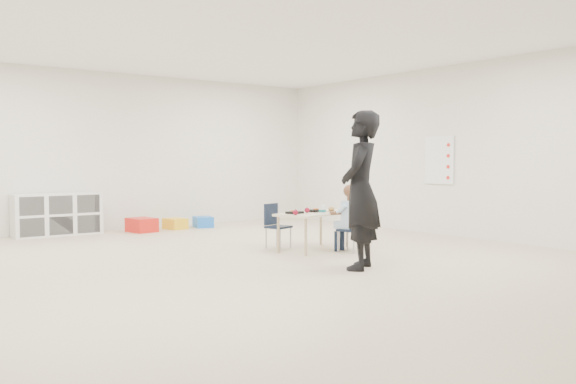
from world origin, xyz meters
TOP-DOWN VIEW (x-y plane):
  - room at (0.00, 0.00)m, footprint 9.00×9.02m
  - table at (1.17, 0.47)m, footprint 1.26×0.87m
  - chair_near at (1.46, 0.03)m, footprint 0.37×0.36m
  - chair_far at (0.89, 0.91)m, footprint 0.37×0.36m
  - child at (1.46, 0.03)m, footprint 0.52×0.52m
  - lunch_tray_near at (1.25, 0.54)m, footprint 0.26×0.22m
  - lunch_tray_far at (0.85, 0.48)m, footprint 0.26×0.22m
  - milk_carton at (1.24, 0.36)m, footprint 0.09×0.09m
  - bread_roll at (1.48, 0.46)m, footprint 0.09×0.09m
  - apple_near at (1.06, 0.48)m, footprint 0.07×0.07m
  - apple_far at (0.72, 0.29)m, footprint 0.07×0.07m
  - cubby_shelf at (-1.20, 4.28)m, footprint 1.40×0.40m
  - rules_poster at (3.98, 0.60)m, footprint 0.02×0.60m
  - adult at (0.66, -1.00)m, footprint 0.79×0.74m
  - bin_red at (0.12, 3.92)m, footprint 0.45×0.54m
  - bin_yellow at (0.79, 3.98)m, footprint 0.36×0.44m
  - bin_blue at (1.34, 3.94)m, footprint 0.40×0.47m

SIDE VIEW (x-z plane):
  - bin_yellow at x=0.79m, z-range 0.00..0.19m
  - bin_blue at x=1.34m, z-range 0.00..0.20m
  - bin_red at x=0.12m, z-range 0.00..0.24m
  - table at x=1.17m, z-range 0.00..0.53m
  - chair_near at x=1.46m, z-range 0.00..0.63m
  - chair_far at x=0.89m, z-range 0.00..0.63m
  - cubby_shelf at x=-1.20m, z-range 0.00..0.70m
  - child at x=1.46m, z-range 0.00..0.99m
  - lunch_tray_near at x=1.25m, z-range 0.52..0.55m
  - lunch_tray_far at x=0.85m, z-range 0.52..0.55m
  - bread_roll at x=1.48m, z-range 0.52..0.59m
  - apple_near at x=1.06m, z-range 0.52..0.60m
  - apple_far at x=0.72m, z-range 0.52..0.60m
  - milk_carton at x=1.24m, z-range 0.52..0.62m
  - adult at x=0.66m, z-range 0.00..1.81m
  - rules_poster at x=3.98m, z-range 0.85..1.65m
  - room at x=0.00m, z-range 0.00..2.80m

